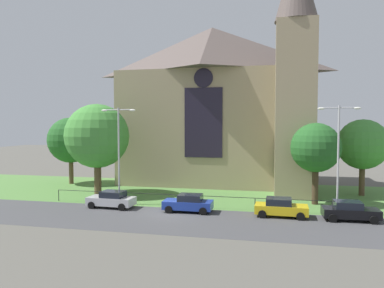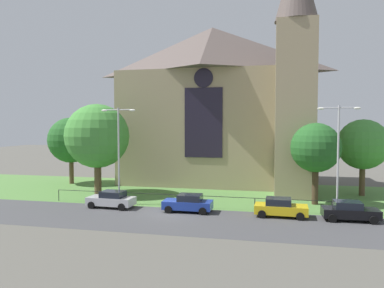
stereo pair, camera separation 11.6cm
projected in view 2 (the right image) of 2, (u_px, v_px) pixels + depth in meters
The scene contains 15 objects.
ground at pixel (193, 192), 40.82m from camera, with size 160.00×160.00×0.00m, color #56544C.
road_asphalt at pixel (161, 219), 29.12m from camera, with size 120.00×8.00×0.01m, color #424244.
grass_verge at pixel (189, 195), 38.87m from camera, with size 120.00×20.00×0.01m, color #517F3D.
church_building at pixel (217, 103), 47.12m from camera, with size 23.20×16.20×26.00m.
iron_railing at pixel (184, 197), 33.28m from camera, with size 25.37×0.07×1.13m.
tree_right_near at pixel (316, 148), 34.30m from camera, with size 4.63×4.63×7.66m.
tree_left_near at pixel (97, 136), 39.13m from camera, with size 6.81×6.81×9.68m.
tree_right_far at pixel (363, 145), 38.56m from camera, with size 5.27×5.27×8.05m.
tree_left_far at pixel (71, 140), 46.44m from camera, with size 5.70×5.70×8.37m.
streetlamp_near at pixel (119, 144), 34.28m from camera, with size 3.37×0.26×9.05m.
streetlamp_far at pixel (338, 147), 30.13m from camera, with size 3.37×0.26×9.06m.
parked_car_silver at pixel (111, 199), 33.15m from camera, with size 4.28×2.18×1.51m.
parked_car_blue at pixel (188, 203), 31.56m from camera, with size 4.21×2.04×1.51m.
parked_car_yellow at pixel (280, 208), 29.89m from camera, with size 4.25×2.12×1.51m.
parked_car_black at pixel (350, 211), 28.67m from camera, with size 4.25×2.12×1.51m.
Camera 2 is at (8.60, -29.55, 7.49)m, focal length 34.43 mm.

